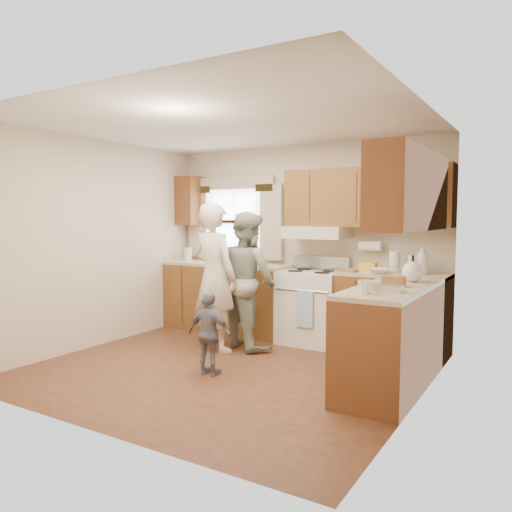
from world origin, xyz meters
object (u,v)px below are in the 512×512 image
Objects in this scene: woman_right at (247,280)px; child at (210,334)px; woman_left at (214,277)px; stove at (313,306)px.

woman_right is 1.19m from child.
stove is at bearing -121.13° from woman_left.
stove reaches higher than child.
woman_right is at bearing -135.35° from stove.
stove is 0.90m from woman_right.
stove is 1.31m from woman_left.
stove is at bearing -111.38° from woman_right.
stove is 1.29× the size of child.
woman_right is 1.97× the size of child.
woman_right reaches higher than child.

